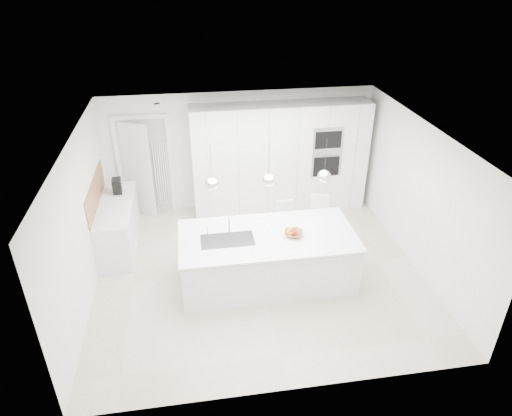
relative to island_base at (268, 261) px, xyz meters
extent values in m
plane|color=beige|center=(-0.10, 0.30, -0.43)|extent=(5.50, 5.50, 0.00)
plane|color=white|center=(-0.10, 2.80, 0.82)|extent=(5.50, 0.00, 5.50)
plane|color=white|center=(-2.85, 0.30, 0.82)|extent=(0.00, 5.00, 5.00)
plane|color=white|center=(-0.10, 0.30, 2.07)|extent=(5.50, 5.50, 0.00)
cube|color=white|center=(0.70, 2.50, 0.72)|extent=(3.60, 0.60, 2.30)
cube|color=white|center=(-2.30, 2.72, 0.57)|extent=(0.76, 0.38, 2.00)
cube|color=white|center=(-2.55, 1.50, 0.00)|extent=(0.60, 1.80, 0.86)
cube|color=white|center=(-2.55, 1.50, 0.45)|extent=(0.62, 1.82, 0.04)
cube|color=#9C6A3A|center=(-2.84, 1.50, 0.72)|extent=(0.02, 1.80, 0.50)
cube|color=white|center=(0.00, 0.00, 0.00)|extent=(2.80, 1.20, 0.86)
cube|color=white|center=(0.00, 0.05, 0.45)|extent=(2.84, 1.40, 0.04)
cylinder|color=white|center=(-0.60, 0.20, 0.62)|extent=(0.02, 0.02, 0.30)
sphere|color=white|center=(-0.85, 0.00, 1.47)|extent=(0.20, 0.20, 0.20)
sphere|color=white|center=(0.00, 0.00, 1.47)|extent=(0.20, 0.20, 0.20)
sphere|color=white|center=(0.85, 0.00, 1.47)|extent=(0.20, 0.20, 0.20)
imported|color=#9C6A3A|center=(0.41, -0.04, 0.51)|extent=(0.37, 0.37, 0.07)
cube|color=black|center=(-2.53, 1.96, 0.61)|extent=(0.18, 0.27, 0.27)
sphere|color=#A21E1B|center=(0.38, -0.05, 0.54)|extent=(0.08, 0.08, 0.08)
sphere|color=#A21E1B|center=(0.42, -0.06, 0.54)|extent=(0.08, 0.08, 0.08)
sphere|color=#A21E1B|center=(0.44, -0.02, 0.54)|extent=(0.08, 0.08, 0.08)
sphere|color=#A21E1B|center=(0.43, -0.01, 0.54)|extent=(0.08, 0.08, 0.08)
torus|color=yellow|center=(0.39, -0.05, 0.59)|extent=(0.25, 0.18, 0.22)
camera|label=1|loc=(-1.14, -6.01, 4.42)|focal=32.00mm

